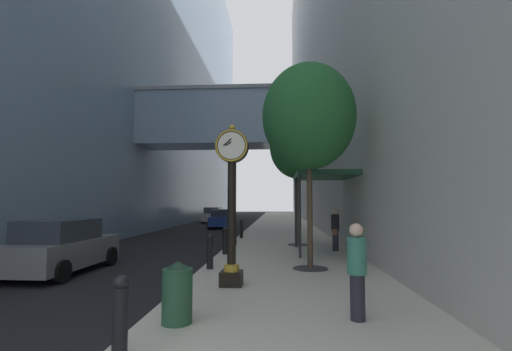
{
  "coord_description": "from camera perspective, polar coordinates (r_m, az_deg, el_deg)",
  "views": [
    {
      "loc": [
        2.43,
        -2.38,
        2.21
      ],
      "look_at": [
        0.84,
        23.64,
        4.17
      ],
      "focal_mm": 24.95,
      "sensor_mm": 36.0,
      "label": 1
    }
  ],
  "objects": [
    {
      "name": "bollard_third",
      "position": [
        11.45,
        -7.38,
        -11.82
      ],
      "size": [
        0.22,
        0.22,
        1.09
      ],
      "color": "black",
      "rests_on": "sidewalk_right"
    },
    {
      "name": "storefront_awning",
      "position": [
        15.23,
        10.69,
        -0.2
      ],
      "size": [
        2.4,
        3.6,
        3.3
      ],
      "color": "#235138",
      "rests_on": "sidewalk_right"
    },
    {
      "name": "pedestrian_by_clock",
      "position": [
        6.76,
        15.88,
        -14.15
      ],
      "size": [
        0.47,
        0.47,
        1.69
      ],
      "color": "#23232D",
      "rests_on": "sidewalk_right"
    },
    {
      "name": "bollard_nearest",
      "position": [
        5.45,
        -20.92,
        -20.04
      ],
      "size": [
        0.22,
        0.22,
        1.09
      ],
      "color": "black",
      "rests_on": "sidewalk_right"
    },
    {
      "name": "bollard_fifth",
      "position": [
        17.7,
        -3.45,
        -9.18
      ],
      "size": [
        0.22,
        0.22,
        1.09
      ],
      "color": "black",
      "rests_on": "sidewalk_right"
    },
    {
      "name": "car_silver_mid",
      "position": [
        39.06,
        -6.81,
        -6.34
      ],
      "size": [
        2.09,
        4.55,
        1.66
      ],
      "color": "#B7BABF",
      "rests_on": "ground"
    },
    {
      "name": "pedestrian_walking",
      "position": [
        15.76,
        12.59,
        -8.24
      ],
      "size": [
        0.41,
        0.5,
        1.81
      ],
      "color": "#23232D",
      "rests_on": "sidewalk_right"
    },
    {
      "name": "ground_plane",
      "position": [
        29.56,
        -1.23,
        -8.6
      ],
      "size": [
        110.0,
        110.0,
        0.0
      ],
      "primitive_type": "plane",
      "color": "black",
      "rests_on": "ground"
    },
    {
      "name": "building_block_right",
      "position": [
        37.96,
        16.18,
        24.67
      ],
      "size": [
        9.0,
        80.0,
        41.0
      ],
      "color": "#B7B2A8",
      "rests_on": "ground"
    },
    {
      "name": "trash_bin",
      "position": [
        6.59,
        -12.51,
        -17.66
      ],
      "size": [
        0.53,
        0.53,
        1.05
      ],
      "color": "#234C33",
      "rests_on": "sidewalk_right"
    },
    {
      "name": "street_clock",
      "position": [
        9.05,
        -3.91,
        -3.31
      ],
      "size": [
        0.84,
        0.55,
        4.07
      ],
      "color": "black",
      "rests_on": "sidewalk_right"
    },
    {
      "name": "sidewalk_right",
      "position": [
        32.45,
        4.17,
        -8.08
      ],
      "size": [
        5.58,
        80.0,
        0.14
      ],
      "primitive_type": "cube",
      "color": "beige",
      "rests_on": "ground"
    },
    {
      "name": "bollard_fourth",
      "position": [
        14.56,
        -4.98,
        -10.22
      ],
      "size": [
        0.22,
        0.22,
        1.09
      ],
      "color": "black",
      "rests_on": "sidewalk_right"
    },
    {
      "name": "building_block_left",
      "position": [
        39.05,
        -18.94,
        21.77
      ],
      "size": [
        21.78,
        80.0,
        38.59
      ],
      "color": "#758EA8",
      "rests_on": "ground"
    },
    {
      "name": "bollard_sixth",
      "position": [
        20.85,
        -2.38,
        -8.44
      ],
      "size": [
        0.22,
        0.22,
        1.09
      ],
      "color": "black",
      "rests_on": "sidewalk_right"
    },
    {
      "name": "car_grey_near",
      "position": [
        12.9,
        -28.75,
        -10.03
      ],
      "size": [
        2.04,
        4.13,
        1.67
      ],
      "color": "slate",
      "rests_on": "ground"
    },
    {
      "name": "street_tree_near",
      "position": [
        11.72,
        8.45,
        9.29
      ],
      "size": [
        2.99,
        2.99,
        6.55
      ],
      "color": "#333335",
      "rests_on": "sidewalk_right"
    },
    {
      "name": "street_tree_mid_near",
      "position": [
        17.83,
        6.73,
        4.59
      ],
      "size": [
        2.79,
        2.79,
        6.44
      ],
      "color": "#333335",
      "rests_on": "sidewalk_right"
    },
    {
      "name": "car_blue_far",
      "position": [
        30.96,
        -5.38,
        -6.92
      ],
      "size": [
        2.09,
        4.3,
        1.62
      ],
      "color": "navy",
      "rests_on": "ground"
    }
  ]
}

